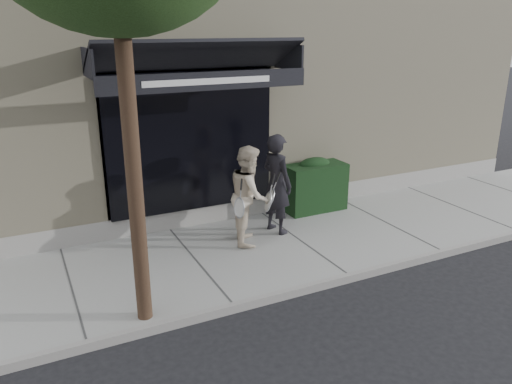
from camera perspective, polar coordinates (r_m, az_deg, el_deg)
ground at (r=9.34m, az=4.89°, el=-6.06°), size 80.00×80.00×0.00m
sidewalk at (r=9.31m, az=4.90°, el=-5.72°), size 20.00×3.00×0.12m
curb at (r=8.16m, az=10.57°, el=-9.60°), size 20.00×0.10×0.14m
building_facade at (r=13.03m, az=-6.37°, el=13.41°), size 14.30×8.04×5.64m
hedge at (r=10.64m, az=6.62°, el=0.80°), size 1.30×0.70×1.14m
pedestrian_front at (r=9.29m, az=2.38°, el=0.92°), size 0.82×0.97×1.89m
pedestrian_back at (r=8.86m, az=-0.75°, el=-0.33°), size 0.97×1.07×1.78m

